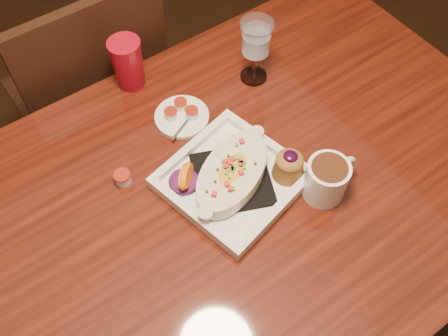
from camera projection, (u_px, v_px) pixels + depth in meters
floor at (214, 316)px, 1.67m from camera, size 7.00×7.00×0.00m
table at (210, 228)px, 1.12m from camera, size 1.50×0.90×0.75m
chair_far at (95, 98)px, 1.53m from camera, size 0.42×0.42×0.93m
plate at (237, 175)px, 1.05m from camera, size 0.31×0.31×0.08m
coffee_mug at (327, 178)px, 1.02m from camera, size 0.13×0.09×0.09m
goblet at (256, 41)px, 1.15m from camera, size 0.08×0.08×0.17m
saucer at (182, 116)px, 1.16m from camera, size 0.13×0.13×0.09m
creamer_loose at (123, 178)px, 1.06m from camera, size 0.04×0.04×0.03m
red_tumbler at (128, 64)px, 1.18m from camera, size 0.08×0.08×0.13m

